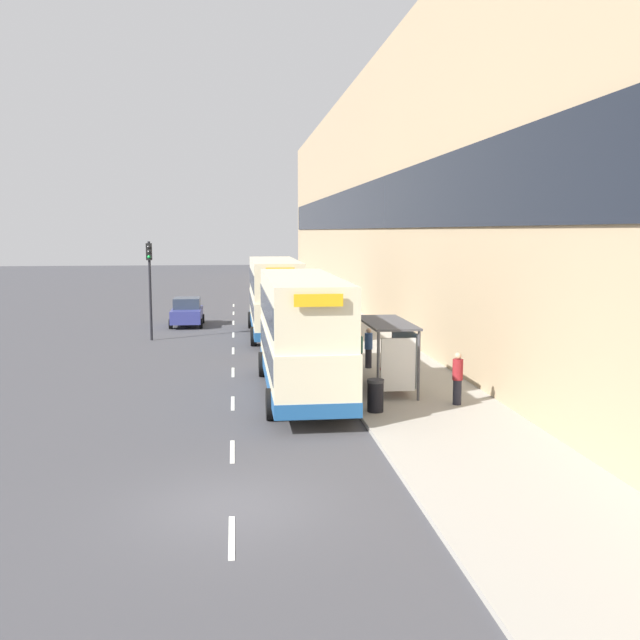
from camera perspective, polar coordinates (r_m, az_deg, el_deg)
The scene contains 22 objects.
ground_plane at distance 15.94m, azimuth -7.06°, elevation -14.63°, with size 220.00×220.00×0.00m, color #424247.
pavement at distance 54.00m, azimuth -0.02°, elevation 0.96°, with size 5.00×93.00×0.14m.
terrace_facade at distance 54.36m, azimuth 4.22°, elevation 9.77°, with size 3.10×93.00×16.82m.
lane_mark_0 at distance 14.52m, azimuth -7.08°, elevation -16.85°, with size 0.12×2.00×0.01m.
lane_mark_1 at distance 19.61m, azimuth -7.02°, elevation -10.39°, with size 0.12×2.00×0.01m.
lane_mark_2 at distance 24.84m, azimuth -6.99°, elevation -6.62°, with size 0.12×2.00×0.01m.
lane_mark_3 at distance 30.15m, azimuth -6.97°, elevation -4.17°, with size 0.12×2.00×0.01m.
lane_mark_4 at distance 35.49m, azimuth -6.96°, elevation -2.46°, with size 0.12×2.00×0.01m.
lane_mark_5 at distance 40.86m, azimuth -6.95°, elevation -1.19°, with size 0.12×2.00×0.01m.
lane_mark_6 at distance 46.24m, azimuth -6.94°, elevation -0.22°, with size 0.12×2.00×0.01m.
lane_mark_7 at distance 51.63m, azimuth -6.94°, elevation 0.55°, with size 0.12×2.00×0.01m.
lane_mark_8 at distance 57.03m, azimuth -6.93°, elevation 1.17°, with size 0.12×2.00×0.01m.
bus_shelter at distance 25.84m, azimuth 5.86°, elevation -1.84°, with size 1.60×4.20×2.48m.
double_decker_bus_near at distance 25.46m, azimuth -1.49°, elevation -1.01°, with size 2.85×10.50×4.30m.
double_decker_bus_ahead at distance 39.90m, azimuth -3.66°, elevation 1.94°, with size 2.85×10.50×4.30m.
car_0 at distance 45.11m, azimuth -10.59°, elevation 0.62°, with size 2.02×3.84×1.75m.
pedestrian_at_shelter at distance 24.17m, azimuth 10.94°, elevation -4.58°, with size 0.35×0.35×1.76m.
pedestrian_1 at distance 26.71m, azimuth 2.80°, elevation -3.38°, with size 0.34×0.34×1.72m.
pedestrian_2 at distance 30.10m, azimuth 3.90°, elevation -2.21°, with size 0.34×0.34×1.70m.
pedestrian_3 at distance 29.19m, azimuth 3.12°, elevation -2.52°, with size 0.33×0.33×1.68m.
litter_bin at distance 22.97m, azimuth 4.46°, elevation -6.03°, with size 0.55×0.55×1.05m.
traffic_light_far_kerb at distance 39.32m, azimuth -13.47°, elevation 3.56°, with size 0.30×0.32×5.34m.
Camera 1 is at (0.14, -14.81, 5.90)m, focal length 40.00 mm.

